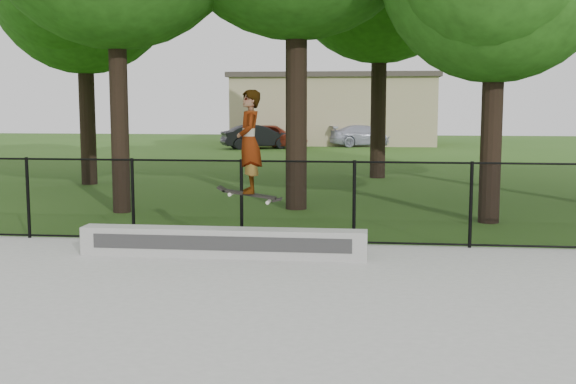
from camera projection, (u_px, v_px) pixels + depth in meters
name	position (u px, v px, depth m)	size (l,w,h in m)	color
ground	(338.00, 372.00, 6.90)	(100.00, 100.00, 0.00)	#2D5919
concrete_slab	(338.00, 369.00, 6.90)	(14.00, 12.00, 0.06)	#A0A09A
grind_ledge	(223.00, 242.00, 11.74)	(4.68, 0.40, 0.47)	#A9A9A4
car_a	(272.00, 136.00, 40.21)	(1.62, 4.00, 1.37)	maroon
car_b	(258.00, 137.00, 39.82)	(1.39, 3.61, 1.31)	black
car_c	(366.00, 136.00, 41.78)	(1.75, 3.97, 1.25)	#ADADC4
skater_airborne	(249.00, 144.00, 11.29)	(0.84, 0.66, 1.77)	black
chainlink_fence	(354.00, 203.00, 12.61)	(16.06, 0.06, 1.50)	black
distant_building	(335.00, 108.00, 44.31)	(12.40, 6.40, 4.30)	tan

